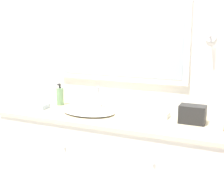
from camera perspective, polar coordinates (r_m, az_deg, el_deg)
name	(u,v)px	position (r m, az deg, el deg)	size (l,w,h in m)	color
wall_back	(136,60)	(2.76, 4.40, 5.66)	(8.00, 0.18, 2.55)	white
vanity_counter	(121,166)	(2.68, 1.70, -13.46)	(2.07, 0.62, 0.86)	beige
sink_basin	(89,111)	(2.62, -4.16, -3.61)	(0.45, 0.38, 0.20)	white
soap_bottle	(60,96)	(2.91, -9.47, -0.94)	(0.07, 0.07, 0.20)	#709966
appliance_box	(192,114)	(2.40, 14.48, -4.15)	(0.19, 0.12, 0.14)	black
hand_towel_near_sink	(158,114)	(2.52, 8.34, -4.20)	(0.18, 0.12, 0.05)	white
hand_towel_far_corner	(38,106)	(2.85, -13.44, -2.64)	(0.19, 0.11, 0.04)	#A8B7C6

